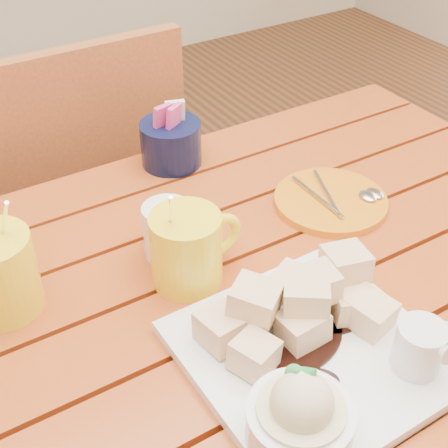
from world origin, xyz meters
TOP-DOWN VIEW (x-y plane):
  - table at (0.00, 0.00)m, footprint 1.20×0.79m
  - dessert_plate at (-0.01, -0.16)m, footprint 0.29×0.29m
  - coffee_mug_right at (-0.06, 0.06)m, footprint 0.14×0.10m
  - cream_pitcher at (-0.05, 0.12)m, footprint 0.10×0.09m
  - sugar_caddy at (0.07, 0.34)m, footprint 0.11×0.11m
  - orange_saucer at (0.23, 0.09)m, footprint 0.18×0.18m
  - chair_far at (-0.04, 0.63)m, footprint 0.44×0.44m

SIDE VIEW (x-z plane):
  - chair_far at x=-0.04m, z-range 0.05..0.98m
  - table at x=0.00m, z-range 0.27..1.02m
  - orange_saucer at x=0.23m, z-range 0.75..0.77m
  - dessert_plate at x=-0.01m, z-range 0.73..0.84m
  - sugar_caddy at x=0.07m, z-range 0.73..0.85m
  - cream_pitcher at x=-0.05m, z-range 0.75..0.84m
  - coffee_mug_right at x=-0.06m, z-range 0.72..0.89m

